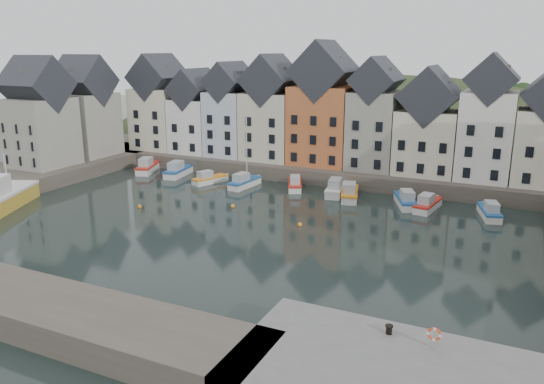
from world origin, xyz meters
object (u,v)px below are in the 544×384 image
Objects in this scene: life_ring_post at (434,335)px; boat_a at (148,167)px; mooring_bollard at (389,329)px; boat_d at (244,182)px.

boat_a is at bearing 143.45° from life_ring_post.
boat_a is at bearing 142.27° from mooring_bollard.
boat_d reaches higher than life_ring_post.
mooring_bollard is 0.43× the size of life_ring_post.
boat_d is at bearing -27.27° from boat_a.
boat_a is 12.77× the size of mooring_bollard.
mooring_bollard reaches higher than boat_a.
life_ring_post is at bearing -10.19° from mooring_bollard.
life_ring_post reaches higher than mooring_bollard.
boat_a is 0.62× the size of boat_d.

